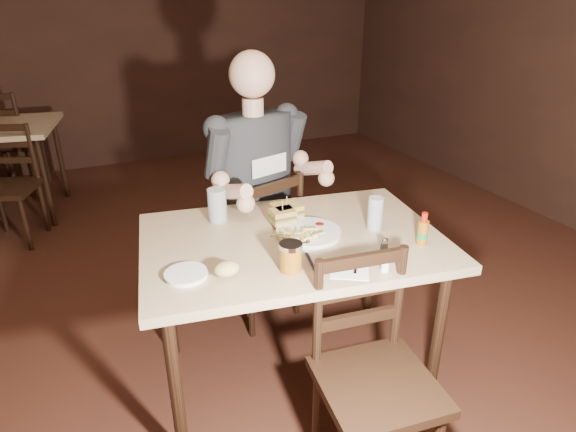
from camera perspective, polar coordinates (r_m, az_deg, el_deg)
name	(u,v)px	position (r m, az deg, el deg)	size (l,w,h in m)	color
room_shell	(206,79)	(2.03, -9.64, 15.68)	(7.00, 7.00, 7.00)	black
main_table	(293,253)	(2.08, 0.58, -4.44)	(1.38, 1.03, 0.77)	tan
bg_table	(3,136)	(4.52, -30.73, 8.15)	(0.94, 0.94, 0.77)	tan
chair_far	(256,246)	(2.69, -3.81, -3.54)	(0.40, 0.44, 0.87)	black
chair_near	(378,385)	(1.85, 10.58, -19.09)	(0.41, 0.45, 0.88)	black
bg_chair_far	(13,143)	(5.10, -29.85, 7.56)	(0.45, 0.49, 0.96)	black
bg_chair_near	(6,188)	(4.07, -30.46, 2.87)	(0.40, 0.43, 0.86)	black
diner	(259,157)	(2.44, -3.41, 6.95)	(0.59, 0.47, 1.03)	#27292C
dinner_plate	(308,234)	(2.06, 2.44, -2.09)	(0.27, 0.27, 0.02)	white
sandwich_left	(283,212)	(2.13, -0.65, 0.43)	(0.10, 0.09, 0.09)	gold
sandwich_right	(287,206)	(2.18, -0.14, 1.18)	(0.12, 0.10, 0.10)	gold
fries_pile	(297,234)	(2.00, 1.13, -2.14)	(0.23, 0.16, 0.04)	#D5C261
ketchup_dollop	(320,224)	(2.12, 3.77, -0.97)	(0.04, 0.04, 0.01)	maroon
glass_left	(217,205)	(2.18, -8.38, 1.25)	(0.08, 0.08, 0.15)	silver
glass_right	(375,214)	(2.12, 10.29, 0.28)	(0.07, 0.07, 0.15)	silver
hot_sauce	(423,229)	(2.04, 15.72, -1.45)	(0.04, 0.04, 0.14)	#8B4E10
salt_shaker	(385,264)	(1.83, 11.45, -5.62)	(0.03, 0.03, 0.06)	white
pepper_shaker	(384,246)	(1.96, 11.35, -3.46)	(0.03, 0.03, 0.06)	#38332D
syrup_dispenser	(291,257)	(1.79, 0.32, -4.86)	(0.09, 0.09, 0.11)	#8B4E10
napkin	(349,270)	(1.82, 7.26, -6.39)	(0.14, 0.13, 0.00)	white
knife	(311,264)	(1.85, 2.77, -5.65)	(0.01, 0.21, 0.00)	silver
fork	(356,264)	(1.86, 8.11, -5.68)	(0.01, 0.15, 0.00)	silver
side_plate	(186,275)	(1.81, -11.97, -6.87)	(0.16, 0.16, 0.01)	white
bread_roll	(226,269)	(1.76, -7.30, -6.22)	(0.09, 0.08, 0.06)	tan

